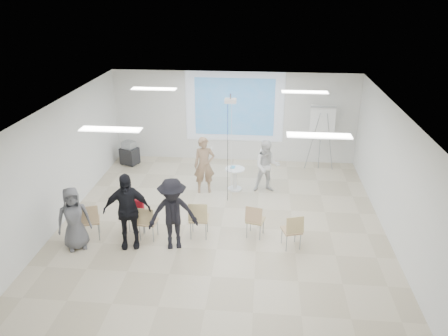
# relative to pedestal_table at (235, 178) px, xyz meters

# --- Properties ---
(floor) EXTENTS (8.00, 9.00, 0.10)m
(floor) POSITION_rel_pedestal_table_xyz_m (-0.19, -2.14, -0.44)
(floor) COLOR beige
(floor) RESTS_ON ground
(ceiling) EXTENTS (8.00, 9.00, 0.10)m
(ceiling) POSITION_rel_pedestal_table_xyz_m (-0.19, -2.14, 2.66)
(ceiling) COLOR white
(ceiling) RESTS_ON wall_back
(wall_back) EXTENTS (8.00, 0.10, 3.00)m
(wall_back) POSITION_rel_pedestal_table_xyz_m (-0.19, 2.41, 1.11)
(wall_back) COLOR silver
(wall_back) RESTS_ON floor
(wall_left) EXTENTS (0.10, 9.00, 3.00)m
(wall_left) POSITION_rel_pedestal_table_xyz_m (-4.24, -2.14, 1.11)
(wall_left) COLOR silver
(wall_left) RESTS_ON floor
(wall_right) EXTENTS (0.10, 9.00, 3.00)m
(wall_right) POSITION_rel_pedestal_table_xyz_m (3.86, -2.14, 1.11)
(wall_right) COLOR silver
(wall_right) RESTS_ON floor
(projection_halo) EXTENTS (3.20, 0.01, 2.30)m
(projection_halo) POSITION_rel_pedestal_table_xyz_m (-0.19, 2.34, 1.46)
(projection_halo) COLOR silver
(projection_halo) RESTS_ON wall_back
(projection_image) EXTENTS (2.60, 0.01, 1.90)m
(projection_image) POSITION_rel_pedestal_table_xyz_m (-0.19, 2.33, 1.46)
(projection_image) COLOR teal
(projection_image) RESTS_ON wall_back
(pedestal_table) EXTENTS (0.61, 0.61, 0.69)m
(pedestal_table) POSITION_rel_pedestal_table_xyz_m (0.00, 0.00, 0.00)
(pedestal_table) COLOR white
(pedestal_table) RESTS_ON floor
(player_left) EXTENTS (0.77, 0.60, 1.86)m
(player_left) POSITION_rel_pedestal_table_xyz_m (-0.86, -0.19, 0.55)
(player_left) COLOR #9A7A5E
(player_left) RESTS_ON floor
(player_right) EXTENTS (0.89, 0.74, 1.70)m
(player_right) POSITION_rel_pedestal_table_xyz_m (0.91, 0.01, 0.47)
(player_right) COLOR white
(player_right) RESTS_ON floor
(controller_left) EXTENTS (0.07, 0.13, 0.04)m
(controller_left) POSITION_rel_pedestal_table_xyz_m (-0.68, 0.06, 0.84)
(controller_left) COLOR white
(controller_left) RESTS_ON player_left
(controller_right) EXTENTS (0.05, 0.13, 0.04)m
(controller_right) POSITION_rel_pedestal_table_xyz_m (0.73, 0.26, 0.76)
(controller_right) COLOR white
(controller_right) RESTS_ON player_right
(chair_far_left) EXTENTS (0.57, 0.59, 0.93)m
(chair_far_left) POSITION_rel_pedestal_table_xyz_m (-3.17, -2.99, 0.16)
(chair_far_left) COLOR tan
(chair_far_left) RESTS_ON floor
(chair_left_mid) EXTENTS (0.51, 0.54, 0.97)m
(chair_left_mid) POSITION_rel_pedestal_table_xyz_m (-2.19, -2.51, 0.19)
(chair_left_mid) COLOR tan
(chair_left_mid) RESTS_ON floor
(chair_left_inner) EXTENTS (0.43, 0.46, 0.87)m
(chair_left_inner) POSITION_rel_pedestal_table_xyz_m (-1.85, -2.87, 0.13)
(chair_left_inner) COLOR tan
(chair_left_inner) RESTS_ON floor
(chair_center) EXTENTS (0.46, 0.49, 0.95)m
(chair_center) POSITION_rel_pedestal_table_xyz_m (-0.67, -2.68, 0.18)
(chair_center) COLOR tan
(chair_center) RESTS_ON floor
(chair_right_inner) EXTENTS (0.49, 0.51, 0.85)m
(chair_right_inner) POSITION_rel_pedestal_table_xyz_m (0.64, -2.54, 0.12)
(chair_right_inner) COLOR tan
(chair_right_inner) RESTS_ON floor
(chair_right_far) EXTENTS (0.51, 0.53, 0.86)m
(chair_right_far) POSITION_rel_pedestal_table_xyz_m (1.51, -2.94, 0.13)
(chair_right_far) COLOR tan
(chair_right_far) RESTS_ON floor
(red_jacket) EXTENTS (0.44, 0.15, 0.41)m
(red_jacket) POSITION_rel_pedestal_table_xyz_m (-2.18, -2.64, 0.33)
(red_jacket) COLOR #A41421
(red_jacket) RESTS_ON chair_left_mid
(laptop) EXTENTS (0.33, 0.25, 0.02)m
(laptop) POSITION_rel_pedestal_table_xyz_m (-1.84, -2.78, 0.08)
(laptop) COLOR black
(laptop) RESTS_ON chair_left_inner
(audience_left) EXTENTS (1.33, 0.95, 2.07)m
(audience_left) POSITION_rel_pedestal_table_xyz_m (-2.20, -3.15, 0.65)
(audience_left) COLOR black
(audience_left) RESTS_ON floor
(audience_mid) EXTENTS (1.38, 0.96, 1.93)m
(audience_mid) POSITION_rel_pedestal_table_xyz_m (-1.17, -3.12, 0.58)
(audience_mid) COLOR black
(audience_mid) RESTS_ON floor
(audience_outer) EXTENTS (0.97, 0.86, 1.67)m
(audience_outer) POSITION_rel_pedestal_table_xyz_m (-3.38, -3.34, 0.45)
(audience_outer) COLOR slate
(audience_outer) RESTS_ON floor
(flipchart_easel) EXTENTS (0.91, 0.69, 2.10)m
(flipchart_easel) POSITION_rel_pedestal_table_xyz_m (2.60, 1.76, 1.16)
(flipchart_easel) COLOR #979B9F
(flipchart_easel) RESTS_ON floor
(av_cart) EXTENTS (0.66, 0.60, 0.80)m
(av_cart) POSITION_rel_pedestal_table_xyz_m (-3.61, 1.61, -0.02)
(av_cart) COLOR black
(av_cart) RESTS_ON floor
(ceiling_projector) EXTENTS (0.30, 0.25, 3.00)m
(ceiling_projector) POSITION_rel_pedestal_table_xyz_m (-0.09, -0.65, 2.30)
(ceiling_projector) COLOR white
(ceiling_projector) RESTS_ON ceiling
(fluor_panel_nw) EXTENTS (1.20, 0.30, 0.02)m
(fluor_panel_nw) POSITION_rel_pedestal_table_xyz_m (-2.19, -0.14, 2.58)
(fluor_panel_nw) COLOR white
(fluor_panel_nw) RESTS_ON ceiling
(fluor_panel_ne) EXTENTS (1.20, 0.30, 0.02)m
(fluor_panel_ne) POSITION_rel_pedestal_table_xyz_m (1.81, -0.14, 2.58)
(fluor_panel_ne) COLOR white
(fluor_panel_ne) RESTS_ON ceiling
(fluor_panel_sw) EXTENTS (1.20, 0.30, 0.02)m
(fluor_panel_sw) POSITION_rel_pedestal_table_xyz_m (-2.19, -3.64, 2.58)
(fluor_panel_sw) COLOR white
(fluor_panel_sw) RESTS_ON ceiling
(fluor_panel_se) EXTENTS (1.20, 0.30, 0.02)m
(fluor_panel_se) POSITION_rel_pedestal_table_xyz_m (1.81, -3.64, 2.58)
(fluor_panel_se) COLOR white
(fluor_panel_se) RESTS_ON ceiling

